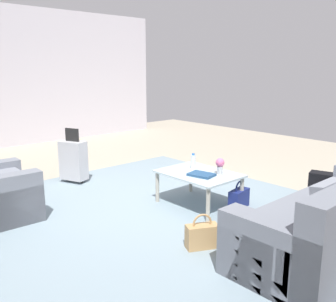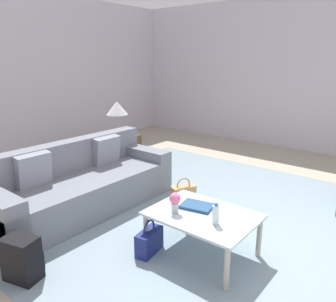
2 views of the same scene
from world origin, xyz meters
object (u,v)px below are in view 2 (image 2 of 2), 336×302
object	(u,v)px
flower_vase	(175,201)
table_lamp	(117,109)
coffee_table_book	(197,206)
couch	(80,186)
coffee_table	(203,219)
water_bottle	(216,215)
backpack_black	(23,259)
side_table	(119,149)
handbag_navy	(149,241)
handbag_tan	(183,194)

from	to	relation	value
flower_vase	table_lamp	world-z (taller)	table_lamp
coffee_table_book	couch	bearing A→B (deg)	174.03
coffee_table	coffee_table_book	size ratio (longest dim) A/B	3.26
couch	table_lamp	size ratio (longest dim) A/B	3.90
water_bottle	backpack_black	size ratio (longest dim) A/B	0.51
side_table	handbag_navy	distance (m)	2.99
coffee_table_book	handbag_navy	size ratio (longest dim) A/B	0.85
handbag_tan	coffee_table_book	bearing A→B (deg)	-46.45
coffee_table	handbag_navy	bearing A→B (deg)	-143.54
coffee_table_book	backpack_black	xyz separation A→B (m)	(-0.88, -1.37, -0.26)
couch	backpack_black	bearing A→B (deg)	-56.42
couch	coffee_table_book	size ratio (longest dim) A/B	7.83
handbag_tan	backpack_black	distance (m)	2.14
table_lamp	handbag_navy	xyz separation A→B (m)	(2.38, -1.81, -0.88)
flower_vase	water_bottle	bearing A→B (deg)	6.79
flower_vase	handbag_navy	bearing A→B (deg)	-141.23
coffee_table	handbag_navy	size ratio (longest dim) A/B	2.78
coffee_table	table_lamp	size ratio (longest dim) A/B	1.62
couch	handbag_navy	size ratio (longest dim) A/B	6.69
couch	side_table	xyz separation A→B (m)	(-1.01, 1.60, -0.03)
flower_vase	side_table	bearing A→B (deg)	147.40
water_bottle	side_table	size ratio (longest dim) A/B	0.34
water_bottle	handbag_navy	size ratio (longest dim) A/B	0.57
couch	backpack_black	distance (m)	1.43
table_lamp	water_bottle	bearing A→B (deg)	-28.07
coffee_table	flower_vase	xyz separation A→B (m)	(-0.22, -0.15, 0.18)
coffee_table	side_table	xyz separation A→B (m)	(-2.80, 1.50, -0.12)
flower_vase	table_lamp	xyz separation A→B (m)	(-2.58, 1.65, 0.45)
handbag_navy	side_table	bearing A→B (deg)	142.83
side_table	handbag_tan	world-z (taller)	side_table
backpack_black	handbag_tan	bearing A→B (deg)	85.77
handbag_navy	backpack_black	size ratio (longest dim) A/B	0.89
couch	flower_vase	bearing A→B (deg)	-1.82
coffee_table	water_bottle	bearing A→B (deg)	-26.57
flower_vase	table_lamp	size ratio (longest dim) A/B	0.33
table_lamp	backpack_black	world-z (taller)	table_lamp
coffee_table_book	table_lamp	distance (m)	3.08
table_lamp	backpack_black	bearing A→B (deg)	-57.21
coffee_table_book	water_bottle	bearing A→B (deg)	-41.47
side_table	table_lamp	bearing A→B (deg)	0.00
water_bottle	side_table	distance (m)	3.41
handbag_tan	handbag_navy	world-z (taller)	same
table_lamp	handbag_tan	size ratio (longest dim) A/B	1.72
coffee_table_book	side_table	bearing A→B (deg)	139.97
coffee_table	handbag_tan	distance (m)	1.22
coffee_table	backpack_black	size ratio (longest dim) A/B	2.49
coffee_table	table_lamp	distance (m)	3.24
water_bottle	flower_vase	world-z (taller)	flower_vase
table_lamp	side_table	bearing A→B (deg)	180.00
couch	coffee_table_book	xyz separation A→B (m)	(1.67, 0.18, 0.16)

